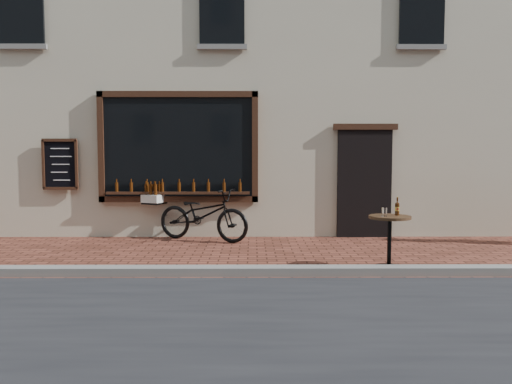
{
  "coord_description": "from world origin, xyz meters",
  "views": [
    {
      "loc": [
        -0.38,
        -6.72,
        1.69
      ],
      "look_at": [
        -0.33,
        1.2,
        1.1
      ],
      "focal_mm": 35.0,
      "sensor_mm": 36.0,
      "label": 1
    }
  ],
  "objects": [
    {
      "name": "bistro_table",
      "position": [
        1.65,
        0.58,
        0.57
      ],
      "size": [
        0.62,
        0.62,
        1.06
      ],
      "color": "black",
      "rests_on": "ground"
    },
    {
      "name": "kerb",
      "position": [
        0.0,
        0.2,
        0.06
      ],
      "size": [
        90.0,
        0.25,
        0.12
      ],
      "primitive_type": "cube",
      "color": "slate",
      "rests_on": "ground"
    },
    {
      "name": "shop_building",
      "position": [
        0.0,
        6.5,
        5.0
      ],
      "size": [
        28.0,
        6.2,
        10.0
      ],
      "color": "beige",
      "rests_on": "ground"
    },
    {
      "name": "cargo_bicycle",
      "position": [
        -1.4,
        3.07,
        0.53
      ],
      "size": [
        2.32,
        1.5,
        1.1
      ],
      "rotation": [
        0.0,
        0.0,
        1.15
      ],
      "color": "black",
      "rests_on": "ground"
    },
    {
      "name": "ground",
      "position": [
        0.0,
        0.0,
        0.0
      ],
      "size": [
        90.0,
        90.0,
        0.0
      ],
      "primitive_type": "plane",
      "color": "#51261A",
      "rests_on": "ground"
    }
  ]
}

